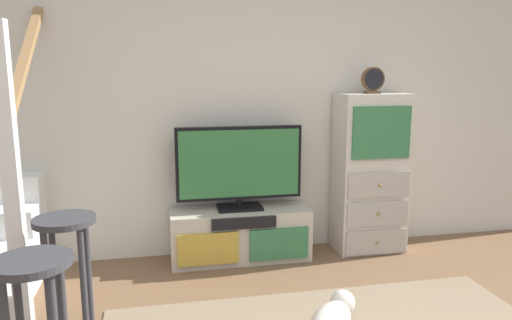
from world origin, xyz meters
The scene contains 7 objects.
back_wall centered at (0.00, 2.46, 1.35)m, with size 6.40×0.12×2.70m, color beige.
media_console centered at (-0.30, 2.19, 0.21)m, with size 1.12×0.38×0.42m.
television centered at (-0.30, 2.22, 0.78)m, with size 1.01×0.22×0.67m.
side_cabinet centered at (0.82, 2.20, 0.67)m, with size 0.58×0.38×1.34m.
desk_clock centered at (0.80, 2.19, 1.45)m, with size 0.19×0.08×0.21m.
bar_stool_near centered at (-1.47, 0.61, 0.54)m, with size 0.34×0.34×0.73m.
bar_stool_far centered at (-1.45, 1.24, 0.54)m, with size 0.34×0.34×0.72m.
Camera 1 is at (-0.91, -1.46, 1.52)m, focal length 33.41 mm.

